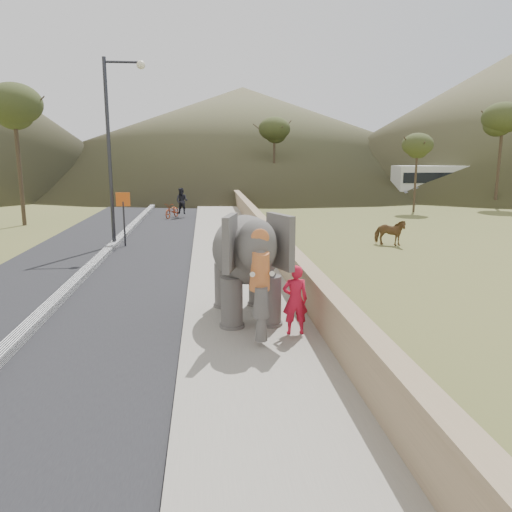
{
  "coord_description": "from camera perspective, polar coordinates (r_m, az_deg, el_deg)",
  "views": [
    {
      "loc": [
        -0.95,
        -7.48,
        3.96
      ],
      "look_at": [
        0.2,
        3.71,
        1.7
      ],
      "focal_mm": 35.0,
      "sensor_mm": 36.0,
      "label": 1
    }
  ],
  "objects": [
    {
      "name": "trees",
      "position": [
        31.98,
        4.54,
        11.32
      ],
      "size": [
        48.67,
        37.28,
        9.2
      ],
      "color": "#473828",
      "rests_on": "ground"
    },
    {
      "name": "elephant_and_man",
      "position": [
        11.9,
        -1.07,
        -0.93
      ],
      "size": [
        2.23,
        3.66,
        2.57
      ],
      "color": "#625E59",
      "rests_on": "ground"
    },
    {
      "name": "signboard",
      "position": [
        22.67,
        -14.91,
        5.13
      ],
      "size": [
        0.6,
        0.08,
        2.4
      ],
      "color": "#2D2D33",
      "rests_on": "ground"
    },
    {
      "name": "hill_right",
      "position": [
        70.13,
        26.74,
        13.5
      ],
      "size": [
        56.0,
        56.0,
        16.0
      ],
      "primitive_type": "cone",
      "color": "brown",
      "rests_on": "ground"
    },
    {
      "name": "distant_car",
      "position": [
        46.36,
        18.88,
        6.76
      ],
      "size": [
        4.45,
        2.39,
        1.44
      ],
      "primitive_type": "imported",
      "rotation": [
        0.0,
        0.0,
        1.4
      ],
      "color": "silver",
      "rests_on": "ground"
    },
    {
      "name": "road",
      "position": [
        18.37,
        -18.47,
        -1.63
      ],
      "size": [
        7.0,
        120.0,
        0.03
      ],
      "primitive_type": "cube",
      "color": "black",
      "rests_on": "ground"
    },
    {
      "name": "lamppost",
      "position": [
        22.75,
        -15.75,
        13.26
      ],
      "size": [
        1.76,
        0.36,
        8.0
      ],
      "color": "#313137",
      "rests_on": "ground"
    },
    {
      "name": "cow",
      "position": [
        23.15,
        15.03,
        2.62
      ],
      "size": [
        1.53,
        1.27,
        1.19
      ],
      "primitive_type": "imported",
      "rotation": [
        0.0,
        0.0,
        1.04
      ],
      "color": "brown",
      "rests_on": "ground"
    },
    {
      "name": "bus_white",
      "position": [
        48.61,
        21.75,
        7.74
      ],
      "size": [
        11.04,
        2.66,
        3.1
      ],
      "primitive_type": "cube",
      "rotation": [
        0.0,
        0.0,
        1.56
      ],
      "color": "silver",
      "rests_on": "ground"
    },
    {
      "name": "hill_far",
      "position": [
        77.76,
        -1.51,
        13.61
      ],
      "size": [
        80.0,
        80.0,
        14.0
      ],
      "primitive_type": "cone",
      "color": "brown",
      "rests_on": "ground"
    },
    {
      "name": "motorcyclist",
      "position": [
        32.75,
        -9.07,
        5.61
      ],
      "size": [
        1.77,
        1.93,
        1.94
      ],
      "color": "maroon",
      "rests_on": "ground"
    },
    {
      "name": "parapet",
      "position": [
        17.99,
        2.55,
        0.44
      ],
      "size": [
        0.3,
        120.0,
        1.1
      ],
      "primitive_type": "cube",
      "color": "tan",
      "rests_on": "ground"
    },
    {
      "name": "median",
      "position": [
        18.35,
        -18.48,
        -1.34
      ],
      "size": [
        0.35,
        120.0,
        0.22
      ],
      "primitive_type": "cube",
      "color": "black",
      "rests_on": "ground"
    },
    {
      "name": "walkway",
      "position": [
        17.93,
        -2.69,
        -1.16
      ],
      "size": [
        3.0,
        120.0,
        0.15
      ],
      "primitive_type": "cube",
      "color": "#9E9687",
      "rests_on": "ground"
    },
    {
      "name": "ground",
      "position": [
        8.51,
        1.26,
        -16.36
      ],
      "size": [
        160.0,
        160.0,
        0.0
      ],
      "primitive_type": "plane",
      "color": "olive",
      "rests_on": "ground"
    }
  ]
}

